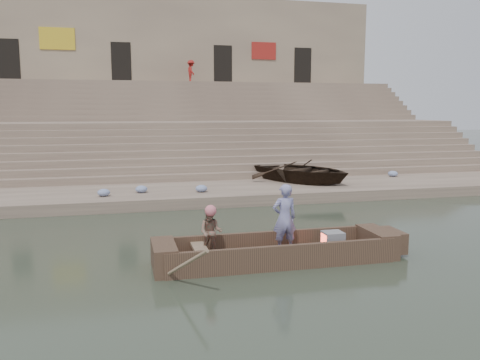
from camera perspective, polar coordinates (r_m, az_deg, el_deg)
name	(u,v)px	position (r m, az deg, el deg)	size (l,w,h in m)	color
ground	(223,262)	(11.31, -2.00, -9.59)	(120.00, 120.00, 0.00)	#2A3326
lower_landing	(181,194)	(18.95, -6.92, -1.69)	(32.00, 4.00, 0.40)	gray
mid_landing	(164,148)	(26.21, -8.93, 3.69)	(32.00, 3.00, 2.80)	gray
upper_landing	(154,122)	(33.12, -10.01, 6.69)	(32.00, 3.00, 5.20)	gray
ghat_steps	(161,139)	(27.87, -9.24, 4.78)	(32.00, 11.00, 5.20)	gray
building_wall	(150,80)	(37.16, -10.54, 11.48)	(32.00, 5.07, 11.20)	tan
main_rowboat	(276,257)	(11.34, 4.24, -8.98)	(5.00, 1.30, 0.22)	brown
rowboat_trim	(285,248)	(11.34, 5.28, -7.96)	(6.04, 2.63, 1.76)	brown
standing_man	(284,218)	(11.20, 5.22, -4.45)	(0.57, 0.38, 1.58)	navy
rowing_man	(211,232)	(10.91, -3.43, -6.10)	(0.53, 0.41, 1.09)	#27755A
television	(332,240)	(11.74, 10.75, -6.93)	(0.46, 0.42, 0.40)	gray
beached_rowboat	(302,171)	(20.85, 7.31, 1.06)	(3.19, 4.46, 0.92)	#2D2116
pedestrian	(191,72)	(33.73, -5.74, 12.52)	(0.98, 0.56, 1.52)	maroon
cloth_bundles	(170,188)	(18.47, -8.17, -0.93)	(18.75, 2.90, 0.26)	#3F5999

